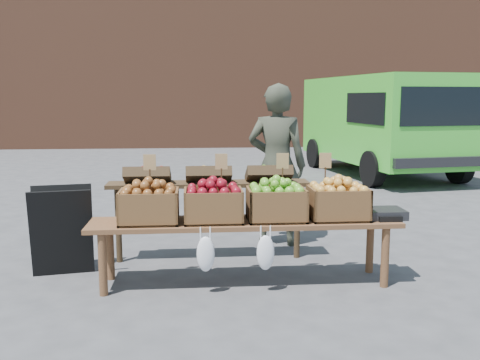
{
  "coord_description": "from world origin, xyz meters",
  "views": [
    {
      "loc": [
        -0.65,
        -4.33,
        1.64
      ],
      "look_at": [
        -0.22,
        0.71,
        0.85
      ],
      "focal_mm": 40.0,
      "sensor_mm": 36.0,
      "label": 1
    }
  ],
  "objects_px": {
    "crate_golden_apples": "(149,206)",
    "crate_green_apples": "(338,203)",
    "delivery_van": "(381,126)",
    "display_bench": "(245,252)",
    "vendor": "(277,165)",
    "chalkboard_sign": "(62,230)",
    "back_table": "(209,209)",
    "crate_russet_pears": "(213,205)",
    "weighing_scale": "(384,213)",
    "crate_red_apples": "(276,204)"
  },
  "relations": [
    {
      "from": "crate_golden_apples",
      "to": "crate_green_apples",
      "type": "bearing_deg",
      "value": 0.0
    },
    {
      "from": "delivery_van",
      "to": "display_bench",
      "type": "height_order",
      "value": "delivery_van"
    },
    {
      "from": "vendor",
      "to": "chalkboard_sign",
      "type": "xyz_separation_m",
      "value": [
        -2.14,
        -0.88,
        -0.48
      ]
    },
    {
      "from": "chalkboard_sign",
      "to": "crate_golden_apples",
      "type": "height_order",
      "value": "crate_golden_apples"
    },
    {
      "from": "back_table",
      "to": "display_bench",
      "type": "bearing_deg",
      "value": -67.75
    },
    {
      "from": "crate_russet_pears",
      "to": "weighing_scale",
      "type": "bearing_deg",
      "value": 0.0
    },
    {
      "from": "display_bench",
      "to": "crate_golden_apples",
      "type": "height_order",
      "value": "crate_golden_apples"
    },
    {
      "from": "crate_red_apples",
      "to": "crate_green_apples",
      "type": "height_order",
      "value": "same"
    },
    {
      "from": "display_bench",
      "to": "crate_green_apples",
      "type": "relative_size",
      "value": 5.4
    },
    {
      "from": "back_table",
      "to": "weighing_scale",
      "type": "relative_size",
      "value": 6.18
    },
    {
      "from": "chalkboard_sign",
      "to": "crate_red_apples",
      "type": "xyz_separation_m",
      "value": [
        1.94,
        -0.4,
        0.29
      ]
    },
    {
      "from": "vendor",
      "to": "crate_red_apples",
      "type": "bearing_deg",
      "value": 101.43
    },
    {
      "from": "delivery_van",
      "to": "display_bench",
      "type": "relative_size",
      "value": 1.7
    },
    {
      "from": "crate_golden_apples",
      "to": "display_bench",
      "type": "bearing_deg",
      "value": 0.0
    },
    {
      "from": "back_table",
      "to": "crate_golden_apples",
      "type": "relative_size",
      "value": 4.2
    },
    {
      "from": "back_table",
      "to": "display_bench",
      "type": "distance_m",
      "value": 0.81
    },
    {
      "from": "chalkboard_sign",
      "to": "back_table",
      "type": "height_order",
      "value": "back_table"
    },
    {
      "from": "back_table",
      "to": "crate_golden_apples",
      "type": "distance_m",
      "value": 0.91
    },
    {
      "from": "chalkboard_sign",
      "to": "crate_russet_pears",
      "type": "bearing_deg",
      "value": -26.01
    },
    {
      "from": "delivery_van",
      "to": "display_bench",
      "type": "xyz_separation_m",
      "value": [
        -3.5,
        -6.47,
        -0.74
      ]
    },
    {
      "from": "chalkboard_sign",
      "to": "weighing_scale",
      "type": "height_order",
      "value": "chalkboard_sign"
    },
    {
      "from": "chalkboard_sign",
      "to": "delivery_van",
      "type": "bearing_deg",
      "value": 39.55
    },
    {
      "from": "delivery_van",
      "to": "chalkboard_sign",
      "type": "distance_m",
      "value": 7.99
    },
    {
      "from": "crate_green_apples",
      "to": "weighing_scale",
      "type": "xyz_separation_m",
      "value": [
        0.43,
        0.0,
        -0.1
      ]
    },
    {
      "from": "chalkboard_sign",
      "to": "crate_golden_apples",
      "type": "distance_m",
      "value": 0.97
    },
    {
      "from": "back_table",
      "to": "crate_green_apples",
      "type": "xyz_separation_m",
      "value": [
        1.12,
        -0.72,
        0.19
      ]
    },
    {
      "from": "vendor",
      "to": "display_bench",
      "type": "relative_size",
      "value": 0.66
    },
    {
      "from": "chalkboard_sign",
      "to": "crate_golden_apples",
      "type": "bearing_deg",
      "value": -35.38
    },
    {
      "from": "crate_green_apples",
      "to": "weighing_scale",
      "type": "distance_m",
      "value": 0.44
    },
    {
      "from": "crate_red_apples",
      "to": "crate_green_apples",
      "type": "distance_m",
      "value": 0.55
    },
    {
      "from": "vendor",
      "to": "weighing_scale",
      "type": "distance_m",
      "value": 1.52
    },
    {
      "from": "crate_red_apples",
      "to": "crate_golden_apples",
      "type": "bearing_deg",
      "value": 180.0
    },
    {
      "from": "delivery_van",
      "to": "crate_green_apples",
      "type": "xyz_separation_m",
      "value": [
        -2.67,
        -6.47,
        -0.32
      ]
    },
    {
      "from": "chalkboard_sign",
      "to": "back_table",
      "type": "bearing_deg",
      "value": 3.25
    },
    {
      "from": "back_table",
      "to": "crate_russet_pears",
      "type": "relative_size",
      "value": 4.2
    },
    {
      "from": "delivery_van",
      "to": "chalkboard_sign",
      "type": "relative_size",
      "value": 5.5
    },
    {
      "from": "delivery_van",
      "to": "display_bench",
      "type": "bearing_deg",
      "value": -126.84
    },
    {
      "from": "crate_golden_apples",
      "to": "crate_russet_pears",
      "type": "xyz_separation_m",
      "value": [
        0.55,
        0.0,
        0.0
      ]
    },
    {
      "from": "chalkboard_sign",
      "to": "back_table",
      "type": "distance_m",
      "value": 1.41
    },
    {
      "from": "crate_golden_apples",
      "to": "crate_russet_pears",
      "type": "relative_size",
      "value": 1.0
    },
    {
      "from": "chalkboard_sign",
      "to": "display_bench",
      "type": "xyz_separation_m",
      "value": [
        1.66,
        -0.4,
        -0.13
      ]
    },
    {
      "from": "vendor",
      "to": "display_bench",
      "type": "height_order",
      "value": "vendor"
    },
    {
      "from": "crate_russet_pears",
      "to": "weighing_scale",
      "type": "distance_m",
      "value": 1.53
    },
    {
      "from": "delivery_van",
      "to": "weighing_scale",
      "type": "relative_size",
      "value": 13.46
    },
    {
      "from": "crate_golden_apples",
      "to": "chalkboard_sign",
      "type": "bearing_deg",
      "value": 154.71
    },
    {
      "from": "crate_russet_pears",
      "to": "crate_red_apples",
      "type": "distance_m",
      "value": 0.55
    },
    {
      "from": "chalkboard_sign",
      "to": "display_bench",
      "type": "height_order",
      "value": "chalkboard_sign"
    },
    {
      "from": "crate_golden_apples",
      "to": "crate_green_apples",
      "type": "xyz_separation_m",
      "value": [
        1.65,
        0.0,
        0.0
      ]
    },
    {
      "from": "chalkboard_sign",
      "to": "weighing_scale",
      "type": "distance_m",
      "value": 2.95
    },
    {
      "from": "crate_red_apples",
      "to": "back_table",
      "type": "bearing_deg",
      "value": 128.35
    }
  ]
}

